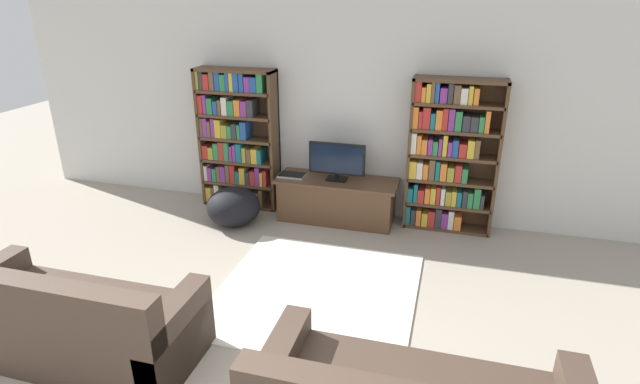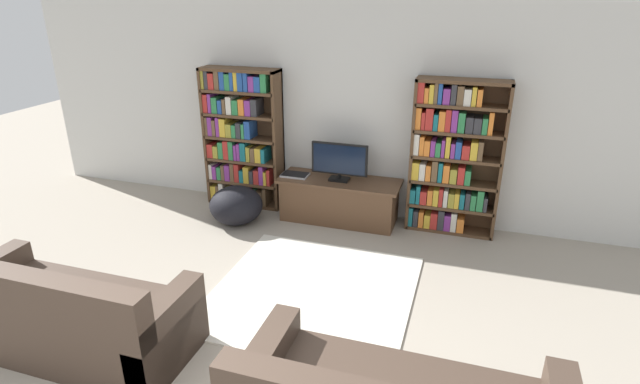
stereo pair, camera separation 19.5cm
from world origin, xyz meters
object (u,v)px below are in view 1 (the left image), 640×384
object	(u,v)px
bookshelf_left	(236,139)
bookshelf_right	(448,156)
television	(337,161)
laptop	(292,175)
couch_left_sectional	(73,324)
beanbag_ottoman	(233,207)
tv_stand	(337,200)

from	to	relation	value
bookshelf_left	bookshelf_right	bearing A→B (deg)	0.03
television	laptop	xyz separation A→B (m)	(-0.57, -0.02, -0.23)
television	couch_left_sectional	distance (m)	3.31
bookshelf_left	television	distance (m)	1.40
bookshelf_right	laptop	distance (m)	1.89
bookshelf_left	beanbag_ottoman	size ratio (longest dim) A/B	2.77
bookshelf_right	tv_stand	world-z (taller)	bookshelf_right
bookshelf_left	couch_left_sectional	distance (m)	3.19
bookshelf_right	bookshelf_left	bearing A→B (deg)	-179.97
television	couch_left_sectional	world-z (taller)	television
laptop	couch_left_sectional	xyz separation A→B (m)	(-0.81, -2.95, -0.26)
bookshelf_right	beanbag_ottoman	distance (m)	2.63
beanbag_ottoman	tv_stand	bearing A→B (deg)	21.31
television	beanbag_ottoman	world-z (taller)	television
bookshelf_left	television	world-z (taller)	bookshelf_left
bookshelf_left	beanbag_ottoman	world-z (taller)	bookshelf_left
laptop	bookshelf_right	bearing A→B (deg)	5.72
tv_stand	bookshelf_right	bearing A→B (deg)	6.66
bookshelf_right	couch_left_sectional	xyz separation A→B (m)	(-2.66, -3.14, -0.61)
tv_stand	beanbag_ottoman	bearing A→B (deg)	-158.69
bookshelf_left	bookshelf_right	size ratio (longest dim) A/B	1.00
television	laptop	size ratio (longest dim) A/B	2.08
bookshelf_right	tv_stand	bearing A→B (deg)	-173.34
couch_left_sectional	beanbag_ottoman	xyz separation A→B (m)	(0.19, 2.52, -0.06)
bookshelf_left	laptop	xyz separation A→B (m)	(0.82, -0.18, -0.35)
television	laptop	world-z (taller)	television
laptop	tv_stand	bearing A→B (deg)	3.60
tv_stand	television	world-z (taller)	television
couch_left_sectional	bookshelf_left	bearing A→B (deg)	90.08
tv_stand	laptop	world-z (taller)	laptop
bookshelf_left	bookshelf_right	distance (m)	2.67
couch_left_sectional	television	bearing A→B (deg)	65.11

